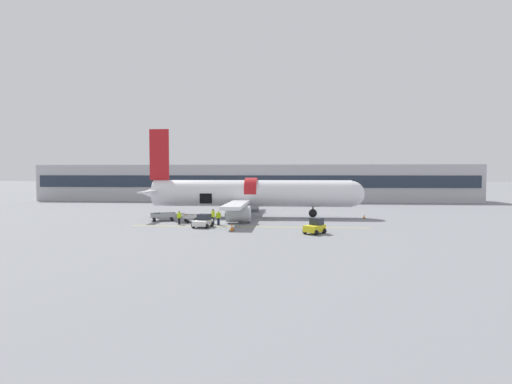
% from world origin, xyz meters
% --- Properties ---
extents(ground_plane, '(500.00, 500.00, 0.00)m').
position_xyz_m(ground_plane, '(0.00, 0.00, 0.00)').
color(ground_plane, slate).
extents(apron_marking_line, '(27.58, 0.37, 0.01)m').
position_xyz_m(apron_marking_line, '(3.62, -4.65, 0.00)').
color(apron_marking_line, yellow).
rests_on(apron_marking_line, ground_plane).
extents(terminal_strip, '(97.74, 11.08, 8.07)m').
position_xyz_m(terminal_strip, '(0.00, 40.91, 4.04)').
color(terminal_strip, '#B2B2B7').
rests_on(terminal_strip, ground_plane).
extents(airplane, '(31.97, 26.68, 12.53)m').
position_xyz_m(airplane, '(2.50, 5.87, 3.27)').
color(airplane, silver).
rests_on(airplane, ground_plane).
extents(baggage_tug_lead, '(2.52, 2.67, 1.62)m').
position_xyz_m(baggage_tug_lead, '(10.95, -9.33, 0.67)').
color(baggage_tug_lead, yellow).
rests_on(baggage_tug_lead, ground_plane).
extents(baggage_tug_mid, '(2.36, 2.96, 1.47)m').
position_xyz_m(baggage_tug_mid, '(-1.59, -5.34, 0.64)').
color(baggage_tug_mid, silver).
rests_on(baggage_tug_mid, ground_plane).
extents(baggage_cart_loading, '(3.71, 2.48, 1.05)m').
position_xyz_m(baggage_cart_loading, '(-3.62, -0.79, 0.54)').
color(baggage_cart_loading, silver).
rests_on(baggage_cart_loading, ground_plane).
extents(baggage_cart_queued, '(4.11, 2.55, 1.08)m').
position_xyz_m(baggage_cart_queued, '(-8.11, 0.19, 0.56)').
color(baggage_cart_queued, '#999BA0').
rests_on(baggage_cart_queued, ground_plane).
extents(ground_crew_loader_a, '(0.56, 0.63, 1.85)m').
position_xyz_m(ground_crew_loader_a, '(-0.98, -2.43, 0.97)').
color(ground_crew_loader_a, '#1E2338').
rests_on(ground_crew_loader_a, ground_plane).
extents(ground_crew_loader_b, '(0.53, 0.53, 1.66)m').
position_xyz_m(ground_crew_loader_b, '(-4.99, -3.25, 0.87)').
color(ground_crew_loader_b, black).
rests_on(ground_crew_loader_b, ground_plane).
extents(ground_crew_driver, '(0.61, 0.45, 1.76)m').
position_xyz_m(ground_crew_driver, '(-0.15, -3.42, 0.92)').
color(ground_crew_driver, '#1E2338').
rests_on(ground_crew_driver, ground_plane).
extents(suitcase_on_tarmac_upright, '(0.47, 0.37, 0.83)m').
position_xyz_m(suitcase_on_tarmac_upright, '(-2.95, -3.11, 0.36)').
color(suitcase_on_tarmac_upright, black).
rests_on(suitcase_on_tarmac_upright, ground_plane).
extents(safety_cone_nose, '(0.44, 0.44, 0.63)m').
position_xyz_m(safety_cone_nose, '(18.53, 4.94, 0.29)').
color(safety_cone_nose, black).
rests_on(safety_cone_nose, ground_plane).
extents(safety_cone_engine_left, '(0.57, 0.57, 0.79)m').
position_xyz_m(safety_cone_engine_left, '(2.15, -8.08, 0.37)').
color(safety_cone_engine_left, black).
rests_on(safety_cone_engine_left, ground_plane).
extents(safety_cone_wingtip, '(0.60, 0.60, 0.57)m').
position_xyz_m(safety_cone_wingtip, '(3.18, -0.31, 0.26)').
color(safety_cone_wingtip, black).
rests_on(safety_cone_wingtip, ground_plane).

